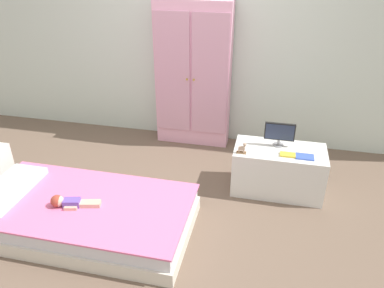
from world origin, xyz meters
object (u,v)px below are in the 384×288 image
at_px(bed, 85,215).
at_px(rocking_horse_toy, 242,148).
at_px(book_yellow, 288,155).
at_px(doll, 66,202).
at_px(tv_monitor, 280,133).
at_px(tv_stand, 278,170).
at_px(wardrobe, 193,76).
at_px(book_blue, 305,157).

distance_m(bed, rocking_horse_toy, 1.46).
bearing_deg(book_yellow, doll, -152.69).
distance_m(tv_monitor, book_yellow, 0.23).
relative_size(tv_stand, book_yellow, 6.15).
bearing_deg(wardrobe, book_blue, -37.20).
xyz_separation_m(rocking_horse_toy, book_blue, (0.55, 0.05, -0.04)).
bearing_deg(wardrobe, bed, -107.03).
bearing_deg(doll, tv_stand, 30.78).
bearing_deg(bed, wardrobe, 72.97).
xyz_separation_m(tv_stand, tv_monitor, (-0.02, 0.07, 0.35)).
relative_size(tv_stand, tv_monitor, 3.03).
distance_m(bed, tv_stand, 1.78).
height_order(bed, book_yellow, book_yellow).
distance_m(tv_stand, rocking_horse_toy, 0.45).
bearing_deg(book_yellow, tv_stand, 122.69).
distance_m(doll, tv_stand, 1.90).
distance_m(doll, rocking_horse_toy, 1.55).
distance_m(tv_stand, book_yellow, 0.26).
bearing_deg(doll, book_yellow, 27.31).
relative_size(bed, tv_stand, 2.10).
bearing_deg(doll, bed, 35.24).
xyz_separation_m(doll, tv_stand, (1.63, 0.97, -0.07)).
height_order(doll, tv_monitor, tv_monitor).
height_order(rocking_horse_toy, book_yellow, rocking_horse_toy).
relative_size(doll, book_yellow, 2.88).
relative_size(bed, wardrobe, 1.09).
bearing_deg(book_blue, wardrobe, 142.80).
bearing_deg(rocking_horse_toy, tv_stand, 23.12).
height_order(rocking_horse_toy, book_blue, rocking_horse_toy).
height_order(tv_stand, tv_monitor, tv_monitor).
bearing_deg(tv_stand, book_yellow, -57.31).
height_order(wardrobe, tv_monitor, wardrobe).
height_order(bed, tv_monitor, tv_monitor).
xyz_separation_m(bed, tv_stand, (1.53, 0.90, 0.09)).
relative_size(bed, book_yellow, 12.92).
bearing_deg(bed, tv_monitor, 32.89).
bearing_deg(tv_monitor, book_yellow, -62.93).
relative_size(wardrobe, book_yellow, 11.89).
bearing_deg(doll, rocking_horse_toy, 32.59).
xyz_separation_m(wardrobe, rocking_horse_toy, (0.67, -0.97, -0.32)).
xyz_separation_m(doll, tv_monitor, (1.61, 1.05, 0.28)).
relative_size(wardrobe, tv_stand, 1.93).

